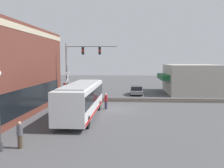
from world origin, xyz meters
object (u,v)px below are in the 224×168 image
Objects in this scene: city_bus at (82,99)px; pedestrian_by_lamp at (20,135)px; parked_car_grey at (136,91)px; pedestrian_near_bus at (106,101)px; crossing_signal at (68,84)px.

pedestrian_by_lamp is (-8.30, 2.10, -0.89)m from city_bus.
parked_car_grey is 2.77× the size of pedestrian_by_lamp.
pedestrian_near_bus is (12.30, -3.96, 0.04)m from pedestrian_by_lamp.
city_bus is 8.44m from crossing_signal.
pedestrian_near_bus is at bearing 162.78° from parked_car_grey.
parked_car_grey is 11.97m from pedestrian_near_bus.
city_bus reaches higher than pedestrian_by_lamp.
crossing_signal is (7.79, 3.21, 0.58)m from city_bus.
parked_car_grey is at bearing -19.28° from city_bus.
city_bus is at bearing 155.10° from pedestrian_near_bus.
pedestrian_by_lamp is 0.95× the size of pedestrian_near_bus.
crossing_signal is at bearing 3.95° from pedestrian_by_lamp.
pedestrian_by_lamp is 12.92m from pedestrian_near_bus.
pedestrian_near_bus is at bearing -17.83° from pedestrian_by_lamp.
city_bus is 2.46× the size of parked_car_grey.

